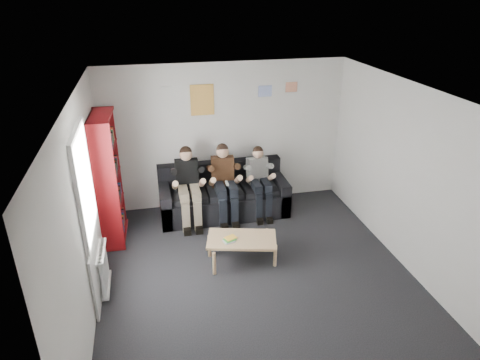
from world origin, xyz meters
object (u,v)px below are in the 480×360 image
object	(u,v)px
sofa	(223,196)
bookshelf	(109,179)
person_right	(260,182)
coffee_table	(242,241)
person_left	(189,187)
person_middle	(225,183)

from	to	relation	value
sofa	bookshelf	distance (m)	2.11
bookshelf	person_right	bearing A→B (deg)	7.80
coffee_table	person_left	xyz separation A→B (m)	(-0.64, 1.41, 0.32)
bookshelf	person_middle	distance (m)	1.98
person_middle	coffee_table	bearing A→B (deg)	-83.88
coffee_table	person_middle	size ratio (longest dim) A/B	0.76
sofa	person_right	world-z (taller)	person_right
person_right	person_left	bearing A→B (deg)	172.11
person_left	person_right	xyz separation A→B (m)	(1.30, 0.01, -0.04)
coffee_table	person_right	size ratio (longest dim) A/B	0.82
person_middle	bookshelf	bearing A→B (deg)	-166.73
sofa	person_middle	world-z (taller)	person_middle
coffee_table	person_right	xyz separation A→B (m)	(0.66, 1.42, 0.28)
person_left	person_middle	size ratio (longest dim) A/B	1.00
person_right	person_middle	bearing A→B (deg)	172.40
sofa	person_left	size ratio (longest dim) A/B	1.70
bookshelf	person_right	distance (m)	2.62
sofa	coffee_table	size ratio (longest dim) A/B	2.24
sofa	person_right	distance (m)	0.75
sofa	person_middle	xyz separation A→B (m)	(0.00, -0.21, 0.36)
bookshelf	coffee_table	size ratio (longest dim) A/B	2.06
bookshelf	coffee_table	xyz separation A→B (m)	(1.92, -1.18, -0.70)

